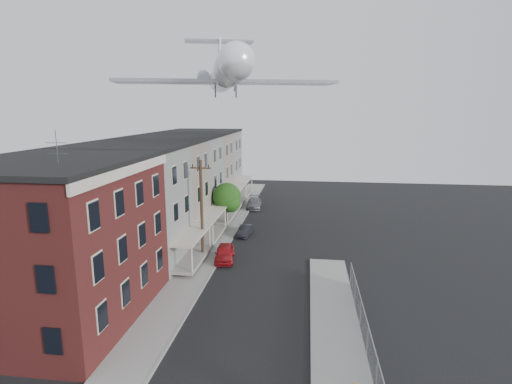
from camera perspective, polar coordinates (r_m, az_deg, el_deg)
sidewalk_left at (r=42.23m, az=-5.34°, el=-6.54°), size 3.00×62.00×0.12m
sidewalk_right at (r=24.93m, az=11.54°, el=-20.40°), size 3.00×26.00×0.12m
curb_left at (r=41.94m, az=-3.40°, el=-6.62°), size 0.15×62.00×0.14m
curb_right at (r=24.85m, az=7.99°, el=-20.35°), size 0.15×26.00×0.14m
corner_building at (r=28.18m, az=-26.60°, el=-6.19°), size 10.31×12.30×12.15m
row_house_a at (r=36.11m, az=-18.22°, el=-1.86°), size 11.98×7.00×10.30m
row_house_b at (r=42.37m, az=-14.18°, el=0.30°), size 11.98×7.00×10.30m
row_house_c at (r=48.84m, az=-11.19°, el=1.90°), size 11.98×7.00×10.30m
row_house_d at (r=55.43m, az=-8.91°, el=3.12°), size 11.98×7.00×10.30m
row_house_e at (r=62.11m, az=-7.11°, el=4.08°), size 11.98×7.00×10.30m
chainlink_fence at (r=23.77m, az=15.64°, el=-19.70°), size 0.06×18.06×1.90m
utility_pole at (r=35.38m, az=-7.77°, el=-2.41°), size 1.80×0.26×9.00m
street_tree at (r=44.99m, az=-4.05°, el=-0.91°), size 3.22×3.20×5.20m
car_near at (r=36.08m, az=-4.50°, el=-8.69°), size 2.16×4.22×1.37m
car_mid at (r=42.86m, az=-1.57°, el=-5.53°), size 1.54×3.44×1.10m
car_far at (r=54.66m, az=-0.28°, el=-1.61°), size 2.18×4.78×1.36m
airplane at (r=42.90m, az=-4.35°, el=16.49°), size 21.88×25.02×7.22m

